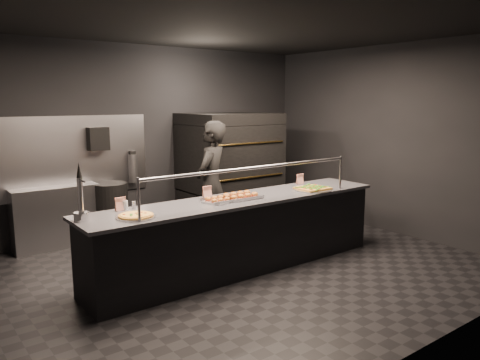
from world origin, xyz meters
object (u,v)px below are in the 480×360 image
at_px(round_pizza, 136,216).
at_px(fire_extinguisher, 133,168).
at_px(towel_dispenser, 98,139).
at_px(trash_bin, 111,211).
at_px(prep_shelf, 56,217).
at_px(slider_tray_a, 221,199).
at_px(square_pizza, 313,189).
at_px(slider_tray_b, 241,196).
at_px(worker, 211,184).
at_px(beer_tap, 81,204).
at_px(pizza_oven, 230,169).
at_px(service_counter, 241,234).

bearing_deg(round_pizza, fire_extinguisher, 66.33).
height_order(towel_dispenser, trash_bin, towel_dispenser).
distance_m(prep_shelf, slider_tray_a, 2.71).
height_order(fire_extinguisher, square_pizza, fire_extinguisher).
distance_m(fire_extinguisher, round_pizza, 2.74).
relative_size(towel_dispenser, slider_tray_b, 0.73).
distance_m(fire_extinguisher, worker, 1.48).
bearing_deg(towel_dispenser, trash_bin, -64.23).
bearing_deg(trash_bin, beer_tap, -117.96).
bearing_deg(pizza_oven, slider_tray_b, -122.26).
distance_m(prep_shelf, worker, 2.30).
relative_size(beer_tap, worker, 0.33).
height_order(towel_dispenser, square_pizza, towel_dispenser).
bearing_deg(round_pizza, pizza_oven, 37.17).
xyz_separation_m(fire_extinguisher, slider_tray_a, (0.05, -2.41, -0.12)).
bearing_deg(beer_tap, fire_extinguisher, 55.33).
bearing_deg(round_pizza, slider_tray_b, 4.25).
relative_size(service_counter, slider_tray_a, 8.50).
distance_m(service_counter, beer_tap, 2.05).
bearing_deg(worker, prep_shelf, -67.85).
bearing_deg(prep_shelf, pizza_oven, -8.54).
bearing_deg(pizza_oven, towel_dispenser, 166.86).
distance_m(beer_tap, slider_tray_a, 1.66).
height_order(pizza_oven, trash_bin, pizza_oven).
relative_size(pizza_oven, round_pizza, 4.56).
relative_size(pizza_oven, trash_bin, 2.16).
bearing_deg(beer_tap, square_pizza, -4.42).
distance_m(pizza_oven, slider_tray_a, 2.43).
distance_m(slider_tray_b, square_pizza, 1.13).
distance_m(prep_shelf, beer_tap, 2.35).
xyz_separation_m(prep_shelf, worker, (1.87, -1.26, 0.47)).
relative_size(service_counter, round_pizza, 9.80).
height_order(service_counter, trash_bin, service_counter).
relative_size(beer_tap, round_pizza, 1.43).
distance_m(towel_dispenser, trash_bin, 1.12).
distance_m(round_pizza, trash_bin, 2.46).
distance_m(slider_tray_a, worker, 1.21).
xyz_separation_m(pizza_oven, towel_dispenser, (-2.10, 0.49, 0.58)).
height_order(slider_tray_b, trash_bin, slider_tray_b).
xyz_separation_m(towel_dispenser, round_pizza, (-0.55, -2.50, -0.61)).
relative_size(fire_extinguisher, square_pizza, 0.99).
distance_m(pizza_oven, prep_shelf, 2.88).
bearing_deg(trash_bin, service_counter, -69.78).
relative_size(round_pizza, slider_tray_b, 0.87).
bearing_deg(beer_tap, round_pizza, -21.46).
height_order(slider_tray_a, square_pizza, slider_tray_a).
bearing_deg(slider_tray_a, service_counter, 1.27).
relative_size(slider_tray_b, square_pizza, 0.94).
height_order(service_counter, worker, worker).
bearing_deg(towel_dispenser, worker, -48.74).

